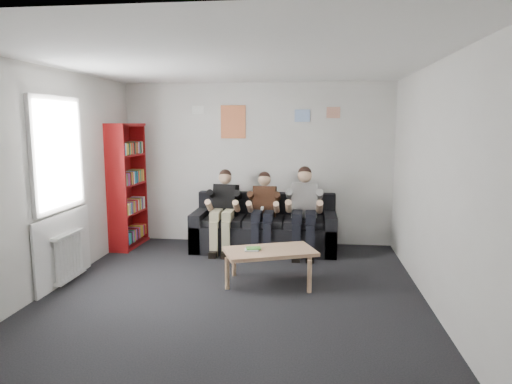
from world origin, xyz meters
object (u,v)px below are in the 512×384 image
person_left (224,211)px  bookshelf (128,186)px  sofa (265,230)px  coffee_table (270,254)px  person_middle (263,212)px  person_right (304,211)px

person_left → bookshelf: bearing=-175.6°
sofa → person_left: bearing=-162.4°
coffee_table → person_middle: bearing=99.2°
person_middle → person_right: bearing=0.6°
coffee_table → person_middle: 1.47m
bookshelf → coffee_table: 2.99m
bookshelf → person_middle: 2.28m
sofa → person_left: size_ratio=1.76×
person_right → sofa: bearing=162.0°
sofa → coffee_table: (0.23, -1.63, 0.08)m
sofa → person_middle: size_ratio=1.80×
sofa → coffee_table: 1.64m
person_middle → sofa: bearing=91.0°
coffee_table → person_left: bearing=121.3°
person_middle → bookshelf: bearing=177.8°
bookshelf → person_right: (2.88, -0.13, -0.33)m
sofa → coffee_table: size_ratio=2.04×
bookshelf → person_right: 2.90m
bookshelf → coffee_table: (2.47, -1.55, -0.62)m
sofa → bookshelf: 2.35m
coffee_table → person_right: size_ratio=0.82×
sofa → person_middle: person_middle is taller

